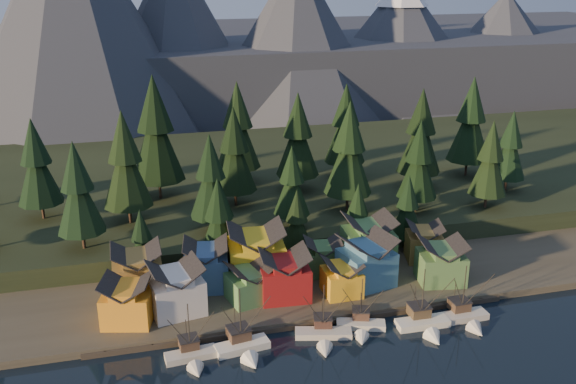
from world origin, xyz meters
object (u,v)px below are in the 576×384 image
object	(u,v)px
boat_5	(426,317)
boat_6	(467,311)
house_front_0	(127,299)
house_back_1	(206,264)
boat_1	(192,350)
boat_4	(361,320)
house_back_0	(137,270)
house_front_1	(176,287)
boat_2	(244,340)
boat_3	(324,330)

from	to	relation	value
boat_5	boat_6	world-z (taller)	boat_5
boat_5	house_front_0	size ratio (longest dim) A/B	1.22
house_front_0	house_back_1	world-z (taller)	house_back_1
house_front_0	boat_1	bearing A→B (deg)	-38.73
boat_4	house_back_0	bearing A→B (deg)	169.90
house_front_0	house_back_0	distance (m)	10.10
boat_5	house_back_1	world-z (taller)	boat_5
house_front_1	house_back_0	size ratio (longest dim) A/B	1.07
boat_4	boat_6	size ratio (longest dim) A/B	0.89
boat_5	house_front_0	xyz separation A→B (m)	(-52.66, 14.00, 3.55)
house_back_1	house_back_0	bearing A→B (deg)	-171.75
boat_2	house_front_0	xyz separation A→B (m)	(-19.00, 13.02, 3.44)
boat_5	boat_6	xyz separation A→B (m)	(8.59, 0.32, -0.11)
boat_1	house_back_0	bearing A→B (deg)	103.39
boat_4	boat_6	world-z (taller)	boat_6
house_front_0	boat_3	bearing A→B (deg)	-6.35
boat_6	house_back_1	distance (m)	51.34
boat_4	house_front_1	xyz separation A→B (m)	(-32.18, 12.79, 4.59)
boat_1	house_back_1	size ratio (longest dim) A/B	1.13
boat_1	boat_5	world-z (taller)	boat_5
boat_3	house_back_0	world-z (taller)	house_back_0
boat_4	boat_3	bearing A→B (deg)	-151.97
boat_2	boat_4	bearing A→B (deg)	-4.59
house_back_0	house_back_1	bearing A→B (deg)	-0.82
house_back_1	boat_1	bearing A→B (deg)	-95.55
boat_2	boat_6	bearing A→B (deg)	-9.77
boat_5	house_front_1	size ratio (longest dim) A/B	1.17
boat_5	house_back_0	size ratio (longest dim) A/B	1.24
house_back_0	house_front_1	bearing A→B (deg)	-51.82
boat_2	boat_3	distance (m)	14.57
boat_1	house_front_1	xyz separation A→B (m)	(-1.03, 14.68, 4.41)
house_back_0	house_back_1	xyz separation A→B (m)	(13.52, -0.07, -0.22)
boat_1	boat_5	size ratio (longest dim) A/B	0.89
boat_1	boat_4	size ratio (longest dim) A/B	1.05
boat_4	house_back_0	world-z (taller)	house_back_0
boat_3	house_front_1	size ratio (longest dim) A/B	1.04
boat_6	boat_1	bearing A→B (deg)	178.39
boat_4	boat_2	bearing A→B (deg)	-157.24
boat_5	boat_2	bearing A→B (deg)	179.45
house_front_1	house_back_1	distance (m)	10.74
boat_1	house_back_0	xyz separation A→B (m)	(-7.75, 23.06, 4.65)
boat_6	house_back_0	size ratio (longest dim) A/B	1.18
boat_1	house_front_0	distance (m)	17.02
boat_4	house_front_1	size ratio (longest dim) A/B	0.99
boat_1	boat_4	distance (m)	31.21
house_back_1	boat_3	bearing A→B (deg)	-42.96
boat_1	house_front_1	world-z (taller)	house_front_1
boat_2	house_front_1	distance (m)	18.06
house_front_0	boat_6	bearing A→B (deg)	1.70
boat_1	boat_4	xyz separation A→B (m)	(31.15, 1.89, -0.18)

